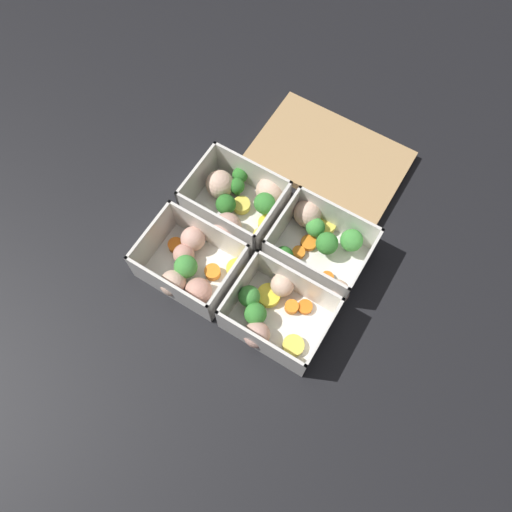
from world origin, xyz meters
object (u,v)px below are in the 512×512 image
container_near_left (190,266)px  container_far_left (239,201)px  container_far_right (321,243)px  container_near_right (272,312)px

container_near_left → container_far_left: (0.00, 0.15, 0.00)m
container_near_left → container_far_left: same height
container_near_left → container_far_right: same height
container_near_left → container_near_right: size_ratio=1.07×
container_far_right → container_near_right: bearing=-93.2°
container_far_right → container_far_left: bearing=-179.2°
container_near_right → container_far_left: same height
container_near_left → container_far_right: size_ratio=1.03×
container_near_right → container_far_left: size_ratio=0.96×
container_near_right → container_far_left: 0.21m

